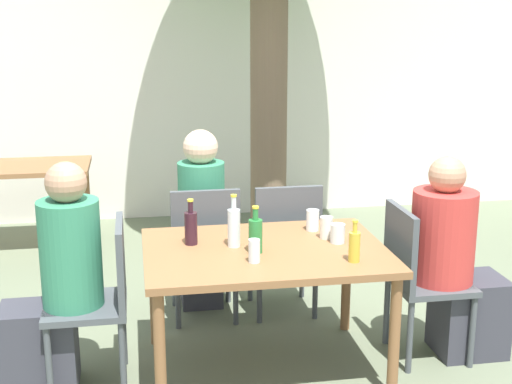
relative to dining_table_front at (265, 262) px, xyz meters
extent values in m
plane|color=#667056|center=(0.00, 0.00, -0.66)|extent=(30.00, 30.00, 0.00)
cube|color=white|center=(0.00, 3.31, 0.74)|extent=(10.00, 0.08, 2.80)
cylinder|color=brown|center=(0.42, 2.11, 0.49)|extent=(0.31, 0.31, 2.30)
cube|color=brown|center=(0.00, 0.00, 0.06)|extent=(1.35, 0.99, 0.04)
cylinder|color=brown|center=(-0.61, -0.43, -0.31)|extent=(0.06, 0.06, 0.69)
cylinder|color=brown|center=(0.61, -0.43, -0.31)|extent=(0.06, 0.06, 0.69)
cylinder|color=brown|center=(-0.61, 0.43, -0.31)|extent=(0.06, 0.06, 0.69)
cylinder|color=brown|center=(0.61, 0.43, -0.31)|extent=(0.06, 0.06, 0.69)
cube|color=brown|center=(-1.67, 2.52, 0.06)|extent=(1.16, 0.70, 0.04)
cylinder|color=brown|center=(-1.15, 2.24, -0.31)|extent=(0.06, 0.06, 0.69)
cylinder|color=brown|center=(-1.15, 2.81, -0.31)|extent=(0.06, 0.06, 0.69)
cube|color=#474C51|center=(-0.99, 0.00, -0.20)|extent=(0.44, 0.44, 0.04)
cube|color=#474C51|center=(-0.79, 0.00, 0.05)|extent=(0.04, 0.44, 0.45)
cylinder|color=#474C51|center=(-1.18, 0.19, -0.44)|extent=(0.04, 0.04, 0.44)
cylinder|color=#474C51|center=(-1.18, -0.19, -0.44)|extent=(0.04, 0.04, 0.44)
cylinder|color=#474C51|center=(-0.80, 0.19, -0.44)|extent=(0.04, 0.04, 0.44)
cylinder|color=#474C51|center=(-0.80, -0.19, -0.44)|extent=(0.04, 0.04, 0.44)
cube|color=#474C51|center=(0.99, 0.00, -0.20)|extent=(0.44, 0.44, 0.04)
cube|color=#474C51|center=(0.79, 0.00, 0.05)|extent=(0.04, 0.44, 0.45)
cylinder|color=#474C51|center=(1.18, -0.19, -0.44)|extent=(0.04, 0.04, 0.44)
cylinder|color=#474C51|center=(1.18, 0.19, -0.44)|extent=(0.04, 0.04, 0.44)
cylinder|color=#474C51|center=(0.80, -0.19, -0.44)|extent=(0.04, 0.04, 0.44)
cylinder|color=#474C51|center=(0.80, 0.19, -0.44)|extent=(0.04, 0.04, 0.44)
cube|color=#474C51|center=(-0.27, 0.81, -0.20)|extent=(0.44, 0.44, 0.04)
cube|color=#474C51|center=(-0.27, 0.61, 0.05)|extent=(0.44, 0.04, 0.45)
cylinder|color=#474C51|center=(-0.08, 1.00, -0.44)|extent=(0.04, 0.04, 0.44)
cylinder|color=#474C51|center=(-0.46, 1.00, -0.44)|extent=(0.04, 0.04, 0.44)
cylinder|color=#474C51|center=(-0.08, 0.62, -0.44)|extent=(0.04, 0.04, 0.44)
cylinder|color=#474C51|center=(-0.46, 0.62, -0.44)|extent=(0.04, 0.04, 0.44)
cube|color=#474C51|center=(0.27, 0.81, -0.20)|extent=(0.44, 0.44, 0.04)
cube|color=#474C51|center=(0.27, 0.61, 0.05)|extent=(0.44, 0.04, 0.45)
cylinder|color=#474C51|center=(0.46, 1.00, -0.44)|extent=(0.04, 0.04, 0.44)
cylinder|color=#474C51|center=(0.08, 1.00, -0.44)|extent=(0.04, 0.04, 0.44)
cylinder|color=#474C51|center=(0.46, 0.62, -0.44)|extent=(0.04, 0.04, 0.44)
cylinder|color=#474C51|center=(0.08, 0.62, -0.44)|extent=(0.04, 0.04, 0.44)
cube|color=#383842|center=(-1.25, 0.00, -0.42)|extent=(0.40, 0.29, 0.48)
cylinder|color=#337F5B|center=(-1.05, 0.00, 0.11)|extent=(0.33, 0.33, 0.58)
sphere|color=tan|center=(-1.05, 0.00, 0.50)|extent=(0.22, 0.22, 0.22)
cube|color=#383842|center=(1.25, 0.00, -0.42)|extent=(0.40, 0.34, 0.48)
cylinder|color=#C63833|center=(1.05, 0.00, 0.09)|extent=(0.37, 0.37, 0.54)
sphere|color=tan|center=(1.05, 0.00, 0.46)|extent=(0.21, 0.21, 0.21)
cube|color=#383842|center=(-0.27, 1.07, -0.42)|extent=(0.28, 0.40, 0.48)
cylinder|color=#337F5B|center=(-0.27, 0.87, 0.11)|extent=(0.31, 0.31, 0.57)
sphere|color=beige|center=(-0.27, 0.87, 0.50)|extent=(0.23, 0.23, 0.23)
cylinder|color=silver|center=(-0.17, 0.07, 0.19)|extent=(0.07, 0.07, 0.21)
cylinder|color=silver|center=(-0.17, 0.07, 0.33)|extent=(0.03, 0.03, 0.07)
cylinder|color=gold|center=(-0.17, 0.07, 0.37)|extent=(0.03, 0.03, 0.01)
cylinder|color=#331923|center=(-0.40, 0.15, 0.17)|extent=(0.07, 0.07, 0.19)
cylinder|color=#331923|center=(-0.40, 0.15, 0.30)|extent=(0.03, 0.03, 0.07)
cylinder|color=gold|center=(-0.40, 0.15, 0.34)|extent=(0.04, 0.04, 0.01)
cylinder|color=#287A38|center=(-0.06, -0.05, 0.17)|extent=(0.08, 0.08, 0.19)
cylinder|color=#287A38|center=(-0.06, -0.05, 0.30)|extent=(0.03, 0.03, 0.07)
cylinder|color=gold|center=(-0.06, -0.05, 0.33)|extent=(0.04, 0.04, 0.01)
cylinder|color=gold|center=(0.42, -0.29, 0.16)|extent=(0.06, 0.06, 0.16)
cylinder|color=gold|center=(0.42, -0.29, 0.27)|extent=(0.02, 0.02, 0.06)
cylinder|color=gold|center=(0.42, -0.29, 0.30)|extent=(0.03, 0.03, 0.01)
cylinder|color=silver|center=(0.38, 0.12, 0.14)|extent=(0.08, 0.08, 0.13)
cylinder|color=silver|center=(-0.10, -0.21, 0.14)|extent=(0.06, 0.06, 0.13)
cylinder|color=silver|center=(0.43, 0.03, 0.13)|extent=(0.08, 0.08, 0.11)
cylinder|color=white|center=(0.34, 0.29, 0.14)|extent=(0.08, 0.08, 0.13)
camera|label=1|loc=(-0.69, -3.70, 1.37)|focal=50.00mm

